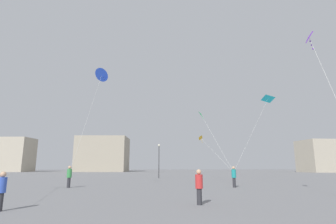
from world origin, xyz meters
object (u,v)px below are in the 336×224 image
object	(u,v)px
kite_amber_delta	(201,139)
kite_cyan_delta	(268,100)
building_right_hall	(329,156)
kite_cobalt_diamond	(102,75)
kite_emerald_diamond	(201,115)
person_in_green	(69,176)
lamppost_east	(159,155)
person_in_teal	(234,176)
person_in_blue	(1,189)
person_in_red	(199,185)
kite_violet_delta	(310,40)
building_centre_hall	(103,154)

from	to	relation	value
kite_amber_delta	kite_cyan_delta	bearing A→B (deg)	-13.37
building_right_hall	kite_cobalt_diamond	bearing A→B (deg)	-135.78
kite_emerald_diamond	person_in_green	bearing A→B (deg)	-142.36
kite_cobalt_diamond	lamppost_east	bearing A→B (deg)	73.27
person_in_teal	kite_emerald_diamond	xyz separation A→B (m)	(-0.86, 10.81, 7.60)
person_in_blue	lamppost_east	bearing A→B (deg)	126.51
person_in_red	building_right_hall	bearing A→B (deg)	-125.69
person_in_blue	person_in_green	world-z (taller)	person_in_green
kite_amber_delta	person_in_red	bearing A→B (deg)	-100.34
kite_amber_delta	building_right_hall	distance (m)	63.24
kite_violet_delta	person_in_red	bearing A→B (deg)	-170.48
kite_violet_delta	building_centre_hall	world-z (taller)	building_centre_hall
person_in_green	lamppost_east	xyz separation A→B (m)	(8.04, 17.74, 2.46)
kite_emerald_diamond	lamppost_east	distance (m)	10.47
kite_cyan_delta	kite_violet_delta	distance (m)	22.99
person_in_teal	kite_amber_delta	world-z (taller)	kite_amber_delta
person_in_red	kite_cyan_delta	distance (m)	28.92
person_in_green	kite_violet_delta	xyz separation A→B (m)	(16.81, -9.51, 8.33)
person_in_green	kite_cyan_delta	size ratio (longest dim) A/B	0.13
kite_cyan_delta	person_in_blue	bearing A→B (deg)	-132.69
kite_cobalt_diamond	building_right_hall	distance (m)	82.40
person_in_green	building_right_hall	xyz separation A→B (m)	(61.44, 56.66, 3.88)
kite_cobalt_diamond	lamppost_east	distance (m)	20.33
person_in_blue	person_in_red	bearing A→B (deg)	59.21
kite_cyan_delta	kite_emerald_diamond	bearing A→B (deg)	-169.34
kite_emerald_diamond	kite_violet_delta	size ratio (longest dim) A/B	1.34
kite_emerald_diamond	kite_violet_delta	distance (m)	20.24
person_in_blue	kite_amber_delta	size ratio (longest dim) A/B	0.10
person_in_red	building_centre_hall	bearing A→B (deg)	-73.94
kite_cobalt_diamond	building_right_hall	bearing A→B (deg)	44.22
person_in_teal	person_in_red	bearing A→B (deg)	44.99
kite_violet_delta	person_in_blue	bearing A→B (deg)	-170.47
kite_emerald_diamond	kite_violet_delta	bearing A→B (deg)	-80.71
kite_emerald_diamond	building_right_hall	distance (m)	66.65
kite_violet_delta	kite_emerald_diamond	bearing A→B (deg)	99.29
person_in_teal	building_centre_hall	size ratio (longest dim) A/B	0.11
lamppost_east	building_right_hall	bearing A→B (deg)	36.08
person_in_green	person_in_blue	bearing A→B (deg)	-153.66
kite_cobalt_diamond	building_centre_hall	size ratio (longest dim) A/B	0.55
kite_cyan_delta	person_in_green	bearing A→B (deg)	-152.43
kite_violet_delta	building_right_hall	bearing A→B (deg)	56.00
person_in_blue	lamppost_east	distance (m)	30.81
kite_amber_delta	person_in_green	bearing A→B (deg)	-134.29
kite_cyan_delta	kite_amber_delta	xyz separation A→B (m)	(-9.42, 2.24, -5.51)
kite_violet_delta	building_right_hall	distance (m)	79.94
person_in_green	lamppost_east	world-z (taller)	lamppost_east
person_in_teal	kite_cyan_delta	xyz separation A→B (m)	(9.24, 12.71, 10.27)
person_in_teal	kite_violet_delta	world-z (taller)	kite_violet_delta
person_in_blue	kite_violet_delta	bearing A→B (deg)	59.20
kite_cyan_delta	kite_cobalt_diamond	size ratio (longest dim) A/B	1.49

